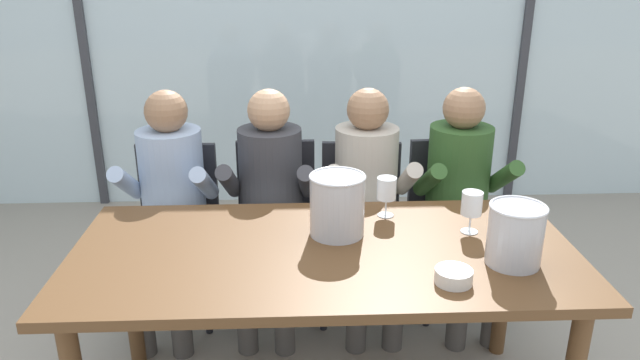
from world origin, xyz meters
TOP-DOWN VIEW (x-y plane):
  - ground at (0.00, 1.00)m, footprint 14.00×14.00m
  - window_glass_panel at (0.00, 2.37)m, footprint 7.13×0.03m
  - window_mullion_left at (-1.60, 2.35)m, footprint 0.06×0.06m
  - window_mullion_right at (1.60, 2.35)m, footprint 0.06×0.06m
  - hillside_vineyard at (0.00, 5.80)m, footprint 13.13×2.40m
  - dining_table at (0.00, 0.00)m, footprint 1.93×0.91m
  - chair_near_curtain at (-0.74, 0.86)m, footprint 0.46×0.46m
  - chair_left_of_center at (-0.21, 0.89)m, footprint 0.44×0.44m
  - chair_center at (0.24, 0.84)m, footprint 0.47×0.47m
  - chair_right_of_center at (0.73, 0.89)m, footprint 0.47×0.47m
  - person_pale_blue_shirt at (-0.73, 0.73)m, footprint 0.48×0.62m
  - person_charcoal_jacket at (-0.24, 0.73)m, footprint 0.48×0.63m
  - person_beige_jumper at (0.26, 0.73)m, footprint 0.47×0.62m
  - person_olive_shirt at (0.74, 0.73)m, footprint 0.48×0.63m
  - ice_bucket_primary at (0.68, -0.14)m, footprint 0.21×0.21m
  - ice_bucket_secondary at (0.06, 0.13)m, footprint 0.23×0.23m
  - tasting_bowl at (0.43, -0.27)m, footprint 0.13×0.13m
  - wine_glass_by_left_taster at (0.60, 0.12)m, footprint 0.08×0.08m
  - wine_glass_near_bucket at (0.28, 0.30)m, footprint 0.08×0.08m

SIDE VIEW (x-z plane):
  - ground at x=0.00m, z-range 0.00..0.00m
  - chair_near_curtain at x=-0.74m, z-range 0.08..0.97m
  - chair_left_of_center at x=-0.21m, z-range 0.08..0.97m
  - chair_center at x=0.24m, z-range 0.08..0.97m
  - chair_right_of_center at x=0.73m, z-range 0.08..0.97m
  - dining_table at x=0.00m, z-range 0.30..1.06m
  - person_pale_blue_shirt at x=-0.73m, z-range 0.09..1.30m
  - person_charcoal_jacket at x=-0.24m, z-range 0.09..1.30m
  - person_beige_jumper at x=0.26m, z-range 0.09..1.30m
  - person_olive_shirt at x=0.74m, z-range 0.09..1.30m
  - tasting_bowl at x=0.43m, z-range 0.76..0.81m
  - hillside_vineyard at x=0.00m, z-range 0.00..1.58m
  - ice_bucket_primary at x=0.68m, z-range 0.76..0.99m
  - wine_glass_by_left_taster at x=0.60m, z-range 0.79..0.97m
  - wine_glass_near_bucket at x=0.28m, z-range 0.80..0.97m
  - ice_bucket_secondary at x=0.06m, z-range 0.76..1.02m
  - window_glass_panel at x=0.00m, z-range 0.00..2.60m
  - window_mullion_left at x=-1.60m, z-range 0.00..2.60m
  - window_mullion_right at x=1.60m, z-range 0.00..2.60m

